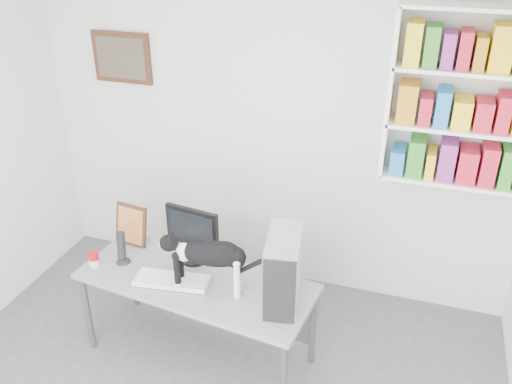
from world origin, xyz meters
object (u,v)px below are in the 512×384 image
bookshelf (466,100)px  cat (210,266)px  speaker (121,247)px  monitor (193,234)px  soup_can (94,259)px  keyboard (172,280)px  desk (198,318)px  pc_tower (283,269)px  leaning_print (131,224)px

bookshelf → cat: 2.05m
speaker → cat: 0.76m
monitor → soup_can: monitor is taller
monitor → cat: monitor is taller
speaker → soup_can: speaker is taller
keyboard → cat: (0.29, 0.00, 0.18)m
desk → cat: 0.58m
pc_tower → desk: bearing=169.5°
bookshelf → soup_can: 2.83m
bookshelf → pc_tower: 1.68m
pc_tower → cat: bearing=178.5°
desk → speaker: speaker is taller
monitor → pc_tower: (0.74, -0.23, 0.02)m
leaning_print → keyboard: bearing=-28.2°
cat → desk: bearing=144.9°
monitor → speaker: bearing=-151.6°
bookshelf → desk: 2.42m
leaning_print → soup_can: 0.39m
bookshelf → keyboard: 2.35m
bookshelf → desk: bookshelf is taller
leaning_print → soup_can: size_ratio=3.06×
speaker → cat: size_ratio=0.39×
monitor → desk: bearing=-57.2°
monitor → speaker: 0.53m
keyboard → speaker: speaker is taller
desk → leaning_print: (-0.65, 0.28, 0.51)m
speaker → leaning_print: 0.26m
bookshelf → cat: size_ratio=1.88×
monitor → pc_tower: pc_tower is taller
monitor → pc_tower: bearing=-9.8°
desk → pc_tower: 0.86m
bookshelf → monitor: 2.10m
soup_can → cat: bearing=-0.3°
pc_tower → bookshelf: bearing=36.7°
desk → pc_tower: bearing=6.0°
bookshelf → speaker: 2.62m
monitor → keyboard: 0.36m
keyboard → leaning_print: size_ratio=1.56×
keyboard → monitor: bearing=75.0°
bookshelf → keyboard: size_ratio=2.40×
speaker → leaning_print: (-0.06, 0.25, 0.04)m
keyboard → pc_tower: size_ratio=1.08×
cat → bookshelf: bearing=29.0°
bookshelf → monitor: size_ratio=2.80×
bookshelf → pc_tower: size_ratio=2.60×
leaning_print → speaker: bearing=-69.3°
cat → soup_can: bearing=171.9°
keyboard → leaning_print: (-0.51, 0.36, 0.15)m
desk → monitor: 0.62m
speaker → soup_can: 0.22m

